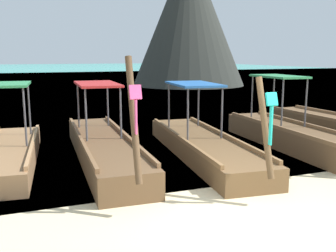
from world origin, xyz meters
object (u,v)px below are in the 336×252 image
Objects in this scene: longtail_boat_pink_ribbon at (104,147)px; longtail_boat_orange_ribbon at (10,152)px; longtail_boat_turquoise_ribbon at (202,145)px; longtail_boat_violet_ribbon at (290,135)px; karst_rock at (191,19)px; longtail_boat_green_ribbon at (329,125)px.

longtail_boat_orange_ribbon is at bearing 170.44° from longtail_boat_pink_ribbon.
longtail_boat_turquoise_ribbon is 1.14× the size of longtail_boat_violet_ribbon.
longtail_boat_violet_ribbon reaches higher than longtail_boat_orange_ribbon.
karst_rock is (10.21, 23.68, 5.66)m from longtail_boat_turquoise_ribbon.
longtail_boat_violet_ribbon is at bearing -6.97° from longtail_boat_orange_ribbon.
longtail_boat_violet_ribbon is at bearing -0.45° from longtail_boat_turquoise_ribbon.
longtail_boat_violet_ribbon is (7.78, -0.95, 0.05)m from longtail_boat_orange_ribbon.
longtail_boat_turquoise_ribbon is at bearing -113.32° from karst_rock.
longtail_boat_pink_ribbon is at bearing -9.56° from longtail_boat_orange_ribbon.
karst_rock is (4.78, 22.60, 5.66)m from longtail_boat_green_ribbon.
longtail_boat_pink_ribbon is 27.04m from karst_rock.
longtail_boat_green_ribbon is 23.78m from karst_rock.
karst_rock is (7.33, 23.70, 5.60)m from longtail_boat_violet_ribbon.
longtail_boat_pink_ribbon is 1.23× the size of longtail_boat_green_ribbon.
longtail_boat_orange_ribbon is at bearing 173.03° from longtail_boat_violet_ribbon.
longtail_boat_violet_ribbon is (5.48, -0.56, 0.03)m from longtail_boat_pink_ribbon.
longtail_boat_pink_ribbon is 8.05m from longtail_boat_green_ribbon.
longtail_boat_turquoise_ribbon is 2.87m from longtail_boat_violet_ribbon.
karst_rock is at bearing 66.68° from longtail_boat_turquoise_ribbon.
longtail_boat_turquoise_ribbon is (2.61, -0.54, -0.03)m from longtail_boat_pink_ribbon.
longtail_boat_pink_ribbon reaches higher than longtail_boat_green_ribbon.
longtail_boat_orange_ribbon reaches higher than longtail_boat_pink_ribbon.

